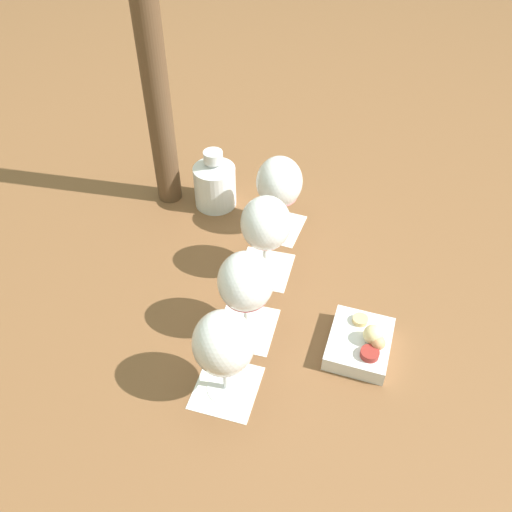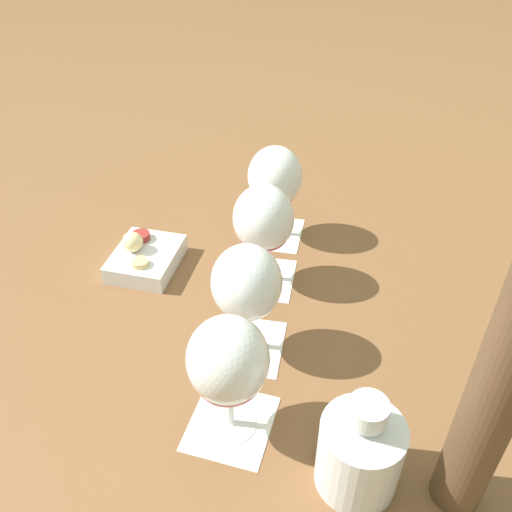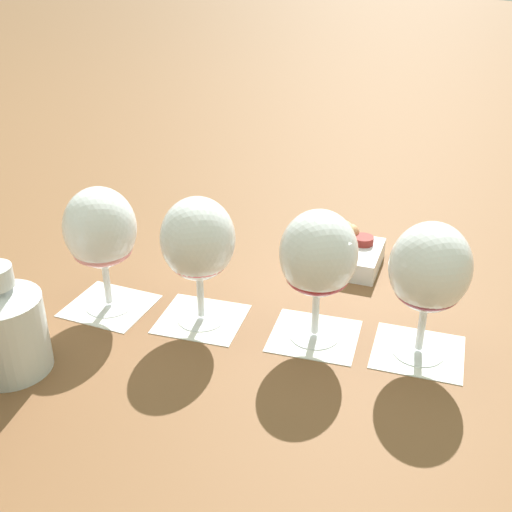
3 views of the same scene
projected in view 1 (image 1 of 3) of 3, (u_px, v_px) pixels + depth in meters
ground_plane at (257, 298)px, 1.08m from camera, size 8.00×8.00×0.00m
tasting_card_0 at (278, 226)px, 1.24m from camera, size 0.15×0.14×0.00m
tasting_card_1 at (265, 269)px, 1.14m from camera, size 0.15×0.15×0.00m
tasting_card_2 at (247, 327)px, 1.02m from camera, size 0.15×0.15×0.00m
tasting_card_3 at (227, 387)px, 0.93m from camera, size 0.15×0.14×0.00m
wine_glass_0 at (279, 185)px, 1.15m from camera, size 0.10×0.10×0.18m
wine_glass_1 at (266, 226)px, 1.06m from camera, size 0.10×0.10×0.18m
wine_glass_2 at (246, 285)px, 0.94m from camera, size 0.10×0.10×0.18m
wine_glass_3 at (224, 346)px, 0.85m from camera, size 0.10×0.10×0.18m
ceramic_vase at (215, 182)px, 1.26m from camera, size 0.10×0.10×0.14m
snack_dish at (361, 343)px, 0.97m from camera, size 0.16×0.15×0.07m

